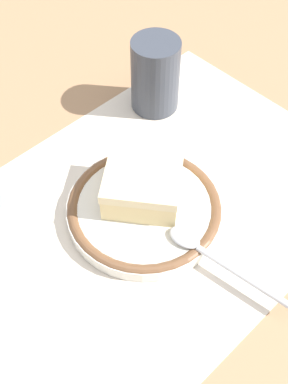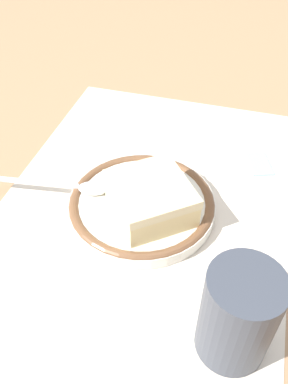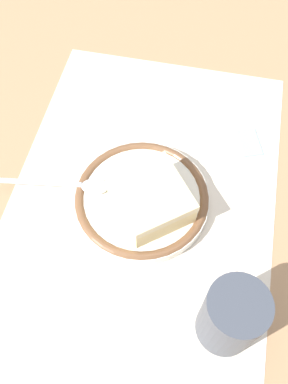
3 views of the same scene
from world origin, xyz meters
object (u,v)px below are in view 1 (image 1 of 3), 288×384
Objects in this scene: cake_slice at (143,181)px; cup at (155,79)px; spoon at (207,253)px; plate at (144,205)px.

cup is at bearing -139.03° from cake_slice.
spoon is at bearing 84.77° from cake_slice.
cup reaches higher than cake_slice.
cake_slice is 0.11m from spoon.
spoon is (0.01, 0.11, -0.02)m from cake_slice.
cake_slice reaches higher than spoon.
plate is at bearing -90.39° from spoon.
cake_slice is at bearing -130.87° from plate.
spoon is 1.46× the size of cup.
cake_slice is (-0.01, -0.01, 0.03)m from plate.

